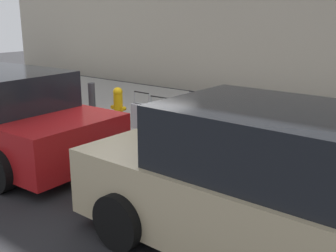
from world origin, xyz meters
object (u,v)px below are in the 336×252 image
at_px(suitcase_silver_1, 289,145).
at_px(parked_car_red_1, 1,117).
at_px(parked_car_beige_0, 274,190).
at_px(suitcase_navy_5, 195,124).
at_px(suitcase_maroon_2, 264,137).
at_px(suitcase_red_4, 215,126).
at_px(suitcase_silver_8, 142,116).
at_px(suitcase_teal_7, 159,120).
at_px(suitcase_black_3, 239,135).
at_px(fire_hydrant, 118,105).
at_px(bollard_post, 92,102).
at_px(suitcase_teal_0, 314,151).
at_px(suitcase_olive_6, 179,122).

bearing_deg(suitcase_silver_1, parked_car_red_1, 30.30).
bearing_deg(parked_car_beige_0, suitcase_navy_5, -42.25).
distance_m(suitcase_silver_1, suitcase_maroon_2, 0.45).
xyz_separation_m(suitcase_red_4, suitcase_silver_8, (1.85, -0.05, -0.12)).
relative_size(suitcase_silver_1, suitcase_teal_7, 0.84).
xyz_separation_m(suitcase_black_3, suitcase_silver_8, (2.34, -0.05, -0.04)).
bearing_deg(parked_car_beige_0, fire_hydrant, -27.47).
relative_size(suitcase_navy_5, parked_car_red_1, 0.22).
xyz_separation_m(suitcase_silver_1, bollard_post, (4.59, 0.17, 0.14)).
distance_m(suitcase_navy_5, parked_car_red_1, 3.50).
bearing_deg(bollard_post, suitcase_red_4, -177.40).
bearing_deg(suitcase_teal_0, parked_car_beige_0, 100.49).
distance_m(suitcase_teal_0, suitcase_black_3, 1.36).
distance_m(bollard_post, parked_car_red_1, 2.36).
bearing_deg(suitcase_black_3, suitcase_olive_6, -1.07).
bearing_deg(bollard_post, suitcase_navy_5, -177.21).
relative_size(suitcase_black_3, bollard_post, 0.95).
xyz_separation_m(suitcase_maroon_2, suitcase_teal_7, (2.28, 0.03, -0.08)).
distance_m(suitcase_teal_0, suitcase_silver_1, 0.45).
relative_size(suitcase_maroon_2, suitcase_red_4, 0.90).
relative_size(suitcase_silver_8, parked_car_red_1, 0.17).
bearing_deg(suitcase_olive_6, suitcase_red_4, 177.80).
bearing_deg(suitcase_teal_7, parked_car_beige_0, 145.66).
height_order(suitcase_teal_0, fire_hydrant, fire_hydrant).
relative_size(suitcase_black_3, suitcase_navy_5, 0.83).
bearing_deg(suitcase_olive_6, suitcase_navy_5, 174.07).
height_order(suitcase_navy_5, parked_car_red_1, parked_car_red_1).
height_order(suitcase_silver_8, parked_car_red_1, parked_car_red_1).
bearing_deg(suitcase_black_3, suitcase_navy_5, 1.13).
bearing_deg(parked_car_red_1, parked_car_beige_0, 180.00).
distance_m(suitcase_teal_0, suitcase_navy_5, 2.28).
bearing_deg(suitcase_silver_8, suitcase_maroon_2, 179.08).
bearing_deg(parked_car_beige_0, suitcase_silver_8, -31.52).
distance_m(suitcase_red_4, suitcase_navy_5, 0.44).
xyz_separation_m(suitcase_olive_6, parked_car_red_1, (2.05, 2.52, 0.28)).
relative_size(suitcase_maroon_2, suitcase_black_3, 1.16).
xyz_separation_m(suitcase_teal_0, suitcase_red_4, (1.84, -0.07, 0.06)).
height_order(suitcase_black_3, suitcase_teal_7, suitcase_black_3).
distance_m(suitcase_silver_1, suitcase_red_4, 1.40).
height_order(suitcase_silver_1, suitcase_maroon_2, suitcase_maroon_2).
distance_m(suitcase_silver_8, parked_car_beige_0, 4.87).
distance_m(parked_car_beige_0, parked_car_red_1, 5.19).
xyz_separation_m(suitcase_olive_6, suitcase_teal_7, (0.47, 0.05, -0.03)).
bearing_deg(suitcase_olive_6, suitcase_silver_1, 179.92).
bearing_deg(suitcase_silver_1, suitcase_black_3, 1.38).
bearing_deg(suitcase_maroon_2, suitcase_silver_8, -0.92).
relative_size(suitcase_teal_0, fire_hydrant, 0.85).
bearing_deg(suitcase_silver_1, suitcase_maroon_2, 2.86).
height_order(suitcase_black_3, parked_car_beige_0, parked_car_beige_0).
xyz_separation_m(suitcase_black_3, suitcase_navy_5, (0.92, 0.02, 0.04)).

